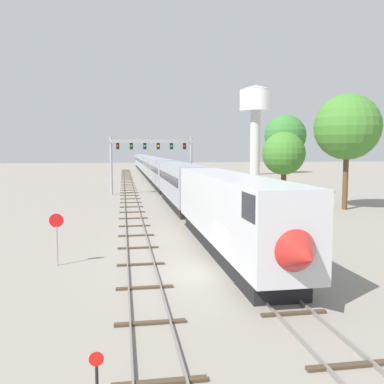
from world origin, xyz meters
name	(u,v)px	position (x,y,z in m)	size (l,w,h in m)	color
ground_plane	(211,273)	(0.00, 0.00, 0.00)	(400.00, 400.00, 0.00)	gray
track_main	(157,183)	(2.00, 60.00, 0.07)	(2.60, 200.00, 0.16)	slate
track_near	(129,194)	(-3.50, 40.00, 0.07)	(2.60, 160.00, 0.16)	slate
passenger_train	(153,168)	(2.00, 70.22, 2.61)	(3.04, 152.79, 4.80)	silver
signal_gantry	(152,152)	(-0.25, 40.13, 6.05)	(12.10, 0.49, 8.20)	#999BA0
water_tower	(256,107)	(29.83, 85.70, 17.50)	(8.40, 8.40, 23.07)	beige
stop_sign	(57,232)	(-8.00, 2.67, 1.87)	(0.76, 0.08, 2.88)	gray
trackside_tree_left	(347,127)	(18.94, 20.60, 8.71)	(6.90, 6.90, 12.20)	brown
trackside_tree_mid	(285,136)	(17.72, 34.67, 8.25)	(5.70, 5.70, 11.15)	brown
trackside_tree_right	(284,154)	(15.31, 28.99, 5.89)	(5.32, 5.32, 8.59)	brown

